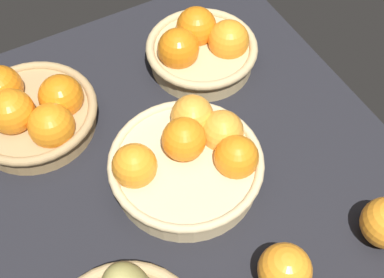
{
  "coord_description": "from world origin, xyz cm",
  "views": [
    {
      "loc": [
        -41.5,
        21.19,
        78.12
      ],
      "look_at": [
        3.36,
        -3.21,
        7.0
      ],
      "focal_mm": 49.9,
      "sensor_mm": 36.0,
      "label": 1
    }
  ],
  "objects_px": {
    "basket_center": "(187,160)",
    "basket_far_right": "(32,112)",
    "basket_near_right": "(201,48)",
    "loose_orange_side_gap": "(285,270)"
  },
  "relations": [
    {
      "from": "basket_far_right",
      "to": "basket_near_right",
      "type": "distance_m",
      "value": 0.33
    },
    {
      "from": "basket_far_right",
      "to": "basket_near_right",
      "type": "height_order",
      "value": "basket_far_right"
    },
    {
      "from": "basket_far_right",
      "to": "basket_center",
      "type": "height_order",
      "value": "basket_center"
    },
    {
      "from": "basket_far_right",
      "to": "basket_near_right",
      "type": "bearing_deg",
      "value": -90.95
    },
    {
      "from": "basket_near_right",
      "to": "loose_orange_side_gap",
      "type": "bearing_deg",
      "value": 165.94
    },
    {
      "from": "basket_far_right",
      "to": "basket_near_right",
      "type": "relative_size",
      "value": 1.08
    },
    {
      "from": "basket_near_right",
      "to": "loose_orange_side_gap",
      "type": "xyz_separation_m",
      "value": [
        -0.43,
        0.11,
        -0.0
      ]
    },
    {
      "from": "basket_center",
      "to": "basket_far_right",
      "type": "bearing_deg",
      "value": 41.03
    },
    {
      "from": "basket_far_right",
      "to": "basket_center",
      "type": "relative_size",
      "value": 0.91
    },
    {
      "from": "basket_near_right",
      "to": "loose_orange_side_gap",
      "type": "distance_m",
      "value": 0.45
    }
  ]
}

